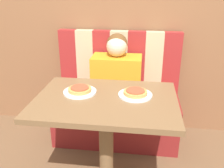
% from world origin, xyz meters
% --- Properties ---
extents(booth_seat, '(1.13, 0.48, 0.43)m').
position_xyz_m(booth_seat, '(0.00, 0.62, 0.21)').
color(booth_seat, maroon).
rests_on(booth_seat, ground_plane).
extents(booth_backrest, '(1.13, 0.08, 0.58)m').
position_xyz_m(booth_backrest, '(0.00, 0.82, 0.72)').
color(booth_backrest, maroon).
rests_on(booth_backrest, booth_seat).
extents(dining_table, '(0.92, 0.66, 0.72)m').
position_xyz_m(dining_table, '(0.00, 0.00, 0.61)').
color(dining_table, brown).
rests_on(dining_table, ground_plane).
extents(person, '(0.43, 0.25, 0.59)m').
position_xyz_m(person, '(0.00, 0.62, 0.69)').
color(person, orange).
rests_on(person, booth_seat).
extents(plate_left, '(0.22, 0.22, 0.01)m').
position_xyz_m(plate_left, '(-0.19, 0.06, 0.72)').
color(plate_left, white).
rests_on(plate_left, dining_table).
extents(plate_right, '(0.22, 0.22, 0.01)m').
position_xyz_m(plate_right, '(0.19, 0.06, 0.72)').
color(plate_right, white).
rests_on(plate_right, dining_table).
extents(pizza_left, '(0.16, 0.16, 0.03)m').
position_xyz_m(pizza_left, '(-0.19, 0.06, 0.74)').
color(pizza_left, '#C68E47').
rests_on(pizza_left, plate_left).
extents(pizza_right, '(0.16, 0.16, 0.03)m').
position_xyz_m(pizza_right, '(0.19, 0.06, 0.74)').
color(pizza_right, '#C68E47').
rests_on(pizza_right, plate_right).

